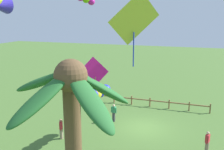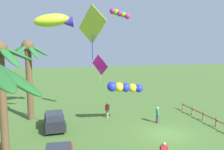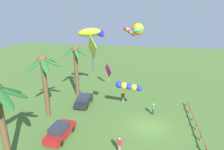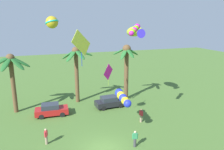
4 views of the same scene
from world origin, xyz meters
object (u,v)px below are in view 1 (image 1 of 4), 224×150
object	(u,v)px
spectator_1	(61,129)
spectator_2	(114,113)
kite_tube_2	(98,93)
kite_diamond_0	(95,71)
kite_diamond_1	(134,20)
spectator_0	(207,142)
palm_tree_2	(72,123)

from	to	relation	value
spectator_1	spectator_2	bearing A→B (deg)	-122.42
kite_tube_2	kite_diamond_0	bearing A→B (deg)	107.61
spectator_2	kite_diamond_1	distance (m)	11.13
spectator_0	kite_tube_2	xyz separation A→B (m)	(7.75, 0.30, 2.84)
spectator_0	kite_diamond_1	world-z (taller)	kite_diamond_1
spectator_2	kite_diamond_0	size ratio (longest dim) A/B	0.65
spectator_2	spectator_0	bearing A→B (deg)	158.04
spectator_0	kite_diamond_1	size ratio (longest dim) A/B	0.40
palm_tree_2	spectator_1	distance (m)	11.53
palm_tree_2	kite_tube_2	distance (m)	10.38
palm_tree_2	spectator_0	world-z (taller)	palm_tree_2
spectator_2	kite_diamond_1	bearing A→B (deg)	116.05
kite_diamond_0	kite_diamond_1	world-z (taller)	kite_diamond_1
spectator_1	kite_diamond_0	xyz separation A→B (m)	(-3.44, 1.41, 5.00)
spectator_2	kite_diamond_0	distance (m)	7.66
spectator_1	kite_diamond_0	distance (m)	6.23
spectator_0	spectator_1	distance (m)	10.51
spectator_0	kite_diamond_0	size ratio (longest dim) A/B	0.65
spectator_1	spectator_0	bearing A→B (deg)	-173.08
spectator_0	kite_diamond_1	distance (m)	9.94
kite_diamond_0	spectator_0	bearing A→B (deg)	-159.09
kite_diamond_1	kite_tube_2	size ratio (longest dim) A/B	1.16
spectator_0	spectator_2	world-z (taller)	same
palm_tree_2	spectator_1	size ratio (longest dim) A/B	4.95
palm_tree_2	spectator_1	xyz separation A→B (m)	(5.64, -8.76, -4.93)
spectator_1	kite_diamond_1	xyz separation A→B (m)	(-6.11, 2.47, 8.13)
spectator_1	spectator_2	xyz separation A→B (m)	(-2.77, -4.36, 0.00)
spectator_1	spectator_2	world-z (taller)	same
spectator_0	kite_tube_2	size ratio (longest dim) A/B	0.47
spectator_1	kite_tube_2	distance (m)	4.02
spectator_1	kite_diamond_1	bearing A→B (deg)	157.97
palm_tree_2	spectator_2	size ratio (longest dim) A/B	4.95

